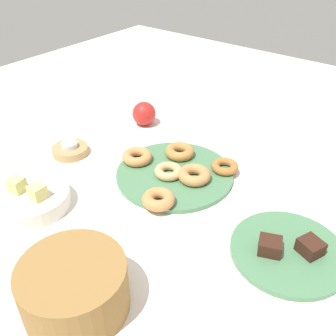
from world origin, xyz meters
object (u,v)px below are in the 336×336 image
Objects in this scene: donut_4 at (225,166)px; cake_plate at (288,251)px; melon_chunk_right at (17,185)px; apple at (144,114)px; tealight at (69,145)px; basket at (74,287)px; brownie_near at (310,247)px; donut_2 at (159,199)px; donut_0 at (180,152)px; melon_chunk_left at (38,192)px; donut_5 at (168,171)px; fruit_bowl at (33,199)px; candle_holder at (70,150)px; brownie_far at (270,246)px; donut_plate at (175,174)px; donut_3 at (137,157)px; donut_1 at (194,175)px.

cake_plate is (-0.27, 0.18, -0.02)m from donut_4.
apple is at bearing -86.15° from melon_chunk_right.
basket is (-0.44, 0.35, 0.02)m from tealight.
brownie_near is 0.71m from melon_chunk_right.
melon_chunk_right is 0.52m from apple.
melon_chunk_right is at bearing 35.09° from donut_2.
donut_0 is 0.43m from melon_chunk_left.
donut_5 is 0.36m from fruit_bowl.
melon_chunk_right is (0.34, 0.44, 0.04)m from donut_4.
fruit_bowl is at bearing 22.91° from cake_plate.
donut_5 is (-0.03, 0.10, -0.00)m from donut_0.
cake_plate is 2.31× the size of candle_holder.
brownie_near and brownie_far have the same top height.
cake_plate is at bearing -157.09° from fruit_bowl.
candle_holder is (0.38, -0.03, -0.02)m from donut_2.
melon_chunk_right reaches higher than donut_2.
donut_0 reaches higher than donut_plate.
donut_plate is 0.14m from donut_4.
melon_chunk_left reaches higher than donut_2.
melon_chunk_left is at bearing 61.30° from donut_5.
donut_3 is 0.34m from melon_chunk_right.
fruit_bowl reaches higher than donut_plate.
melon_chunk_left is (-0.03, 0.00, 0.04)m from fruit_bowl.
donut_2 is 0.38m from tealight.
donut_plate is at bearing 4.58° from donut_1.
donut_plate is 0.15m from donut_2.
basket is (-0.05, 0.46, 0.02)m from donut_1.
melon_chunk_right is at bearing 23.20° from fruit_bowl.
donut_3 reaches higher than donut_5.
basket is (-0.15, 0.53, 0.02)m from donut_0.
donut_5 reaches higher than candle_holder.
donut_1 is at bearing -175.42° from donut_plate.
donut_plate and cake_plate have the same top height.
donut_2 is at bearing -144.91° from melon_chunk_right.
candle_holder is at bearing 1.83° from cake_plate.
brownie_far is at bearing 168.87° from donut_3.
melon_chunk_right reaches higher than cake_plate.
basket reaches higher than tealight.
melon_chunk_right is at bearing 110.52° from candle_holder.
donut_plate is at bearing -170.24° from donut_3.
donut_1 reaches higher than tealight.
brownie_near is (-0.53, 0.04, 0.00)m from donut_3.
melon_chunk_left reaches higher than brownie_near.
apple is (-0.05, -0.29, 0.01)m from tealight.
candle_holder is 0.25m from fruit_bowl.
donut_1 is 0.45× the size of basket.
donut_4 is 0.97× the size of donut_5.
tealight is 0.25m from fruit_bowl.
candle_holder is (0.39, 0.11, -0.02)m from donut_1.
brownie_near is at bearing -143.97° from brownie_far.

